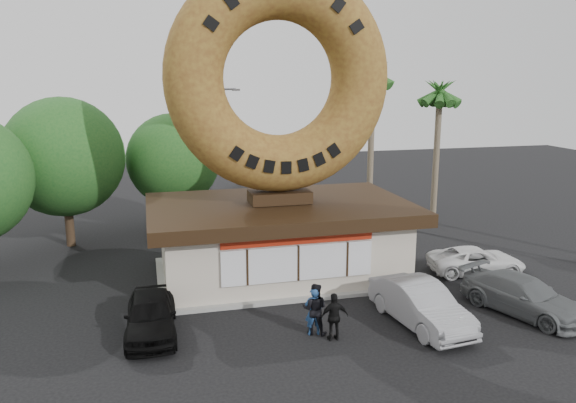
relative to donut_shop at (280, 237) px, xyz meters
The scene contains 15 objects.
ground 6.24m from the donut_shop, 90.00° to the right, with size 90.00×90.00×0.00m, color black.
donut_shop is the anchor object (origin of this frame).
giant_donut 6.74m from the donut_shop, 90.00° to the left, with size 9.42×9.42×2.40m, color olive.
tree_west 12.15m from the donut_shop, 143.55° to the left, with size 6.00×6.00×7.65m.
tree_mid 10.12m from the donut_shop, 113.92° to the left, with size 5.20×5.20×6.63m.
palm_near 12.83m from the donut_shop, 46.90° to the left, with size 2.60×2.60×9.75m.
palm_far 14.00m from the donut_shop, 30.64° to the left, with size 2.60×2.60×8.75m.
street_lamp 10.54m from the donut_shop, 100.50° to the left, with size 2.11×0.20×8.00m.
person_left 6.09m from the donut_shop, 92.57° to the right, with size 0.61×0.40×1.68m, color navy.
person_center 6.01m from the donut_shop, 92.06° to the right, with size 0.87×0.68×1.79m, color black.
person_right 6.64m from the donut_shop, 87.55° to the right, with size 0.96×0.40×1.64m, color black.
car_black 7.35m from the donut_shop, 140.48° to the right, with size 1.68×4.18×1.42m, color black.
car_silver 7.24m from the donut_shop, 59.88° to the right, with size 1.62×4.64×1.53m, color gray.
car_grey 10.01m from the donut_shop, 38.77° to the right, with size 1.93×4.74×1.38m, color slate.
car_white 8.84m from the donut_shop, 12.71° to the right, with size 1.94×4.21×1.17m, color white.
Camera 1 is at (-5.48, -16.95, 8.57)m, focal length 35.00 mm.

